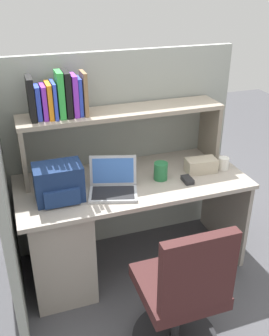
# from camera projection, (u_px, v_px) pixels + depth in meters

# --- Properties ---
(ground_plane) EXTENTS (8.00, 8.00, 0.00)m
(ground_plane) POSITION_uv_depth(u_px,v_px,m) (132.00, 262.00, 2.99)
(ground_plane) COLOR #4C4C51
(desk) EXTENTS (1.60, 0.70, 0.73)m
(desk) POSITION_uv_depth(u_px,v_px,m) (80.00, 229.00, 2.70)
(desk) COLOR #AAA093
(desk) RESTS_ON ground_plane
(cubicle_partition_rear) EXTENTS (1.84, 0.05, 1.55)m
(cubicle_partition_rear) POSITION_uv_depth(u_px,v_px,m) (116.00, 153.00, 2.96)
(cubicle_partition_rear) COLOR #939991
(cubicle_partition_rear) RESTS_ON ground_plane
(cubicle_partition_left) EXTENTS (0.05, 1.06, 1.55)m
(cubicle_partition_left) POSITION_uv_depth(u_px,v_px,m) (4.00, 199.00, 2.35)
(cubicle_partition_left) COLOR #939991
(cubicle_partition_left) RESTS_ON ground_plane
(overhead_hutch) EXTENTS (1.44, 0.28, 0.45)m
(overhead_hutch) POSITION_uv_depth(u_px,v_px,m) (123.00, 123.00, 2.67)
(overhead_hutch) COLOR gray
(overhead_hutch) RESTS_ON desk
(reference_books_on_shelf) EXTENTS (0.37, 0.19, 0.30)m
(reference_books_on_shelf) POSITION_uv_depth(u_px,v_px,m) (58.00, 97.00, 2.44)
(reference_books_on_shelf) COLOR black
(reference_books_on_shelf) RESTS_ON overhead_hutch
(laptop) EXTENTS (0.37, 0.33, 0.22)m
(laptop) POSITION_uv_depth(u_px,v_px,m) (113.00, 185.00, 2.50)
(laptop) COLOR #B7BABF
(laptop) RESTS_ON desk
(backpack) EXTENTS (0.30, 0.22, 0.24)m
(backpack) POSITION_uv_depth(u_px,v_px,m) (59.00, 183.00, 2.39)
(backpack) COLOR navy
(backpack) RESTS_ON desk
(computer_mouse) EXTENTS (0.06, 0.11, 0.03)m
(computer_mouse) POSITION_uv_depth(u_px,v_px,m) (187.00, 180.00, 2.64)
(computer_mouse) COLOR #262628
(computer_mouse) RESTS_ON desk
(paper_cup) EXTENTS (0.08, 0.08, 0.09)m
(paper_cup) POSITION_uv_depth(u_px,v_px,m) (224.00, 163.00, 2.80)
(paper_cup) COLOR white
(paper_cup) RESTS_ON desk
(tissue_box) EXTENTS (0.23, 0.14, 0.10)m
(tissue_box) POSITION_uv_depth(u_px,v_px,m) (201.00, 165.00, 2.76)
(tissue_box) COLOR #BFB299
(tissue_box) RESTS_ON desk
(snack_canister) EXTENTS (0.10, 0.10, 0.12)m
(snack_canister) POSITION_uv_depth(u_px,v_px,m) (161.00, 171.00, 2.65)
(snack_canister) COLOR #26723F
(snack_canister) RESTS_ON desk
(office_chair) EXTENTS (0.52, 0.52, 0.93)m
(office_chair) POSITION_uv_depth(u_px,v_px,m) (182.00, 300.00, 2.12)
(office_chair) COLOR black
(office_chair) RESTS_ON ground_plane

